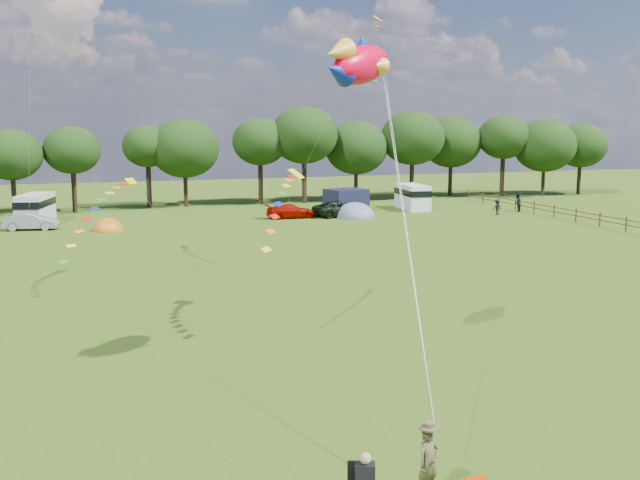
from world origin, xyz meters
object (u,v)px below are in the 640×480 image
object	(u,v)px
car_c	(291,211)
campervan_d	(412,196)
car_b	(31,221)
walker_a	(517,203)
camp_chair	(364,478)
car_d	(340,209)
campervan_b	(35,207)
tent_greyblue	(355,217)
tent_orange	(108,230)
kite_flyer	(428,463)
fish_kite	(357,64)
walker_b	(497,207)

from	to	relation	value
car_c	campervan_d	size ratio (longest dim) A/B	0.83
car_b	walker_a	xyz separation A→B (m)	(43.87, -2.41, 0.19)
camp_chair	campervan_d	bearing A→B (deg)	83.64
car_d	campervan_b	size ratio (longest dim) A/B	0.96
tent_greyblue	car_b	bearing A→B (deg)	177.30
tent_orange	camp_chair	xyz separation A→B (m)	(3.42, -45.29, 0.86)
camp_chair	walker_a	xyz separation A→B (m)	(34.63, 45.30, -0.01)
campervan_d	camp_chair	xyz separation A→B (m)	(-25.95, -50.47, -0.43)
kite_flyer	fish_kite	xyz separation A→B (m)	(1.58, 8.56, 9.55)
tent_orange	walker_a	world-z (taller)	walker_a
car_b	car_d	xyz separation A→B (m)	(26.47, -0.05, 0.02)
tent_greyblue	camp_chair	distance (m)	49.88
campervan_b	kite_flyer	bearing A→B (deg)	-154.45
campervan_d	fish_kite	world-z (taller)	fish_kite
camp_chair	fish_kite	world-z (taller)	fish_kite
car_c	car_d	world-z (taller)	car_d
car_c	fish_kite	world-z (taller)	fish_kite
tent_greyblue	fish_kite	world-z (taller)	fish_kite
tent_greyblue	tent_orange	bearing A→B (deg)	-177.03
camp_chair	kite_flyer	bearing A→B (deg)	29.95
camp_chair	fish_kite	bearing A→B (deg)	90.54
car_d	kite_flyer	xyz separation A→B (m)	(-15.54, -47.39, 0.12)
car_c	kite_flyer	distance (m)	48.86
car_b	kite_flyer	distance (m)	48.68
car_b	campervan_b	distance (m)	4.39
tent_orange	tent_greyblue	xyz separation A→B (m)	(21.66, 1.12, -0.00)
campervan_d	camp_chair	distance (m)	56.75
car_d	campervan_d	bearing A→B (deg)	-83.85
car_c	tent_greyblue	size ratio (longest dim) A/B	1.06
campervan_b	tent_orange	world-z (taller)	campervan_b
tent_orange	walker_a	size ratio (longest dim) A/B	1.60
car_d	kite_flyer	world-z (taller)	kite_flyer
kite_flyer	walker_a	distance (m)	55.79
car_d	fish_kite	distance (m)	42.39
walker_a	fish_kite	bearing A→B (deg)	16.35
campervan_b	campervan_d	distance (m)	35.06
campervan_d	tent_orange	distance (m)	29.85
kite_flyer	fish_kite	world-z (taller)	fish_kite
tent_greyblue	walker_a	size ratio (longest dim) A/B	2.31
camp_chair	walker_a	size ratio (longest dim) A/B	0.84
tent_orange	fish_kite	world-z (taller)	fish_kite
walker_a	campervan_b	bearing A→B (deg)	-41.74
tent_greyblue	kite_flyer	xyz separation A→B (m)	(-16.55, -46.15, 0.81)
campervan_b	camp_chair	xyz separation A→B (m)	(9.07, -52.05, -0.44)
fish_kite	walker_b	world-z (taller)	fish_kite
car_b	campervan_b	world-z (taller)	campervan_b
car_c	car_d	xyz separation A→B (m)	(4.66, -0.23, 0.07)
fish_kite	car_c	bearing A→B (deg)	41.26
tent_orange	car_b	bearing A→B (deg)	157.45
car_b	car_d	size ratio (longest dim) A/B	0.75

